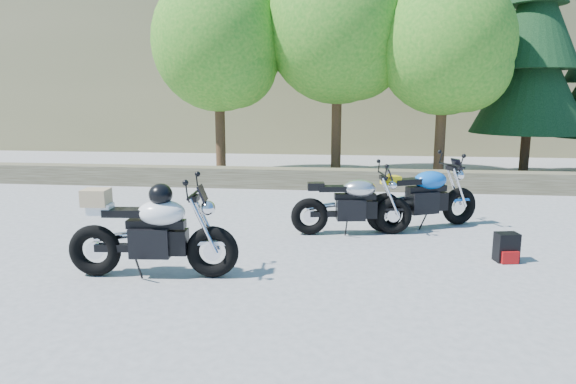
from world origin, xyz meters
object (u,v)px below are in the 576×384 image
Objects in this scene: white_bike at (152,231)px; backpack at (507,248)px; silver_bike at (353,205)px; blue_bike at (424,198)px.

backpack is (4.72, 1.18, -0.40)m from white_bike.
white_bike is 5.36× the size of backpack.
silver_bike is 1.37m from blue_bike.
blue_bike is at bearing 16.05° from silver_bike.
white_bike is 1.07× the size of blue_bike.
white_bike is at bearing -176.88° from backpack.
silver_bike reaches higher than backpack.
backpack is at bearing 9.22° from white_bike.
white_bike reaches higher than backpack.
white_bike is 4.82m from blue_bike.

